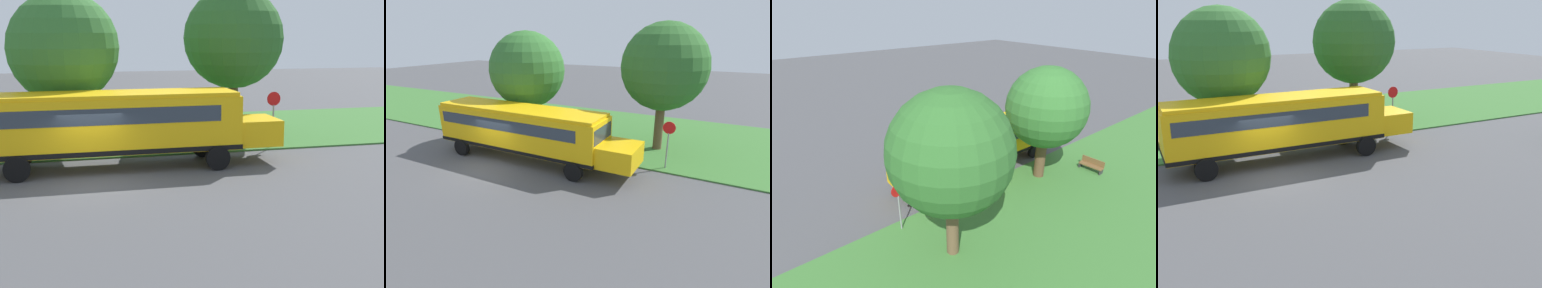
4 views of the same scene
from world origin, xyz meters
TOP-DOWN VIEW (x-y plane):
  - ground_plane at (0.00, 0.00)m, footprint 120.00×120.00m
  - grass_verge at (-10.00, 0.00)m, footprint 12.00×80.00m
  - school_bus at (-2.21, 1.19)m, footprint 2.85×12.42m
  - oak_tree_beside_bus at (-5.41, -0.74)m, footprint 5.04×5.04m
  - oak_tree_roadside_mid at (-7.44, 7.73)m, footprint 5.22×5.22m
  - stop_sign at (-4.60, 8.98)m, footprint 0.08×0.68m
  - park_bench at (-7.38, -4.27)m, footprint 1.63×0.60m

SIDE VIEW (x-z plane):
  - ground_plane at x=0.00m, z-range 0.00..0.00m
  - grass_verge at x=-10.00m, z-range 0.00..0.08m
  - park_bench at x=-7.38m, z-range 0.01..0.93m
  - stop_sign at x=-4.60m, z-range 0.37..3.11m
  - school_bus at x=-2.21m, z-range 0.34..3.50m
  - oak_tree_beside_bus at x=-5.41m, z-range 1.11..8.51m
  - oak_tree_roadside_mid at x=-7.44m, z-range 1.39..9.27m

